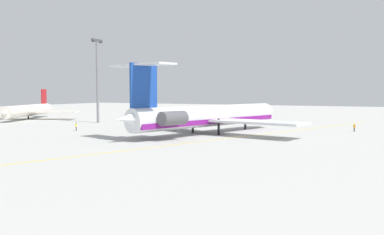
{
  "coord_description": "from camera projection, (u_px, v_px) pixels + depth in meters",
  "views": [
    {
      "loc": [
        -74.29,
        -27.69,
        8.51
      ],
      "look_at": [
        2.57,
        11.2,
        3.11
      ],
      "focal_mm": 39.3,
      "sensor_mm": 36.0,
      "label": 1
    }
  ],
  "objects": [
    {
      "name": "main_jetliner",
      "position": [
        206.0,
        116.0,
        83.53
      ],
      "size": [
        44.66,
        40.03,
        13.25
      ],
      "rotation": [
        0.0,
        0.0,
        -0.28
      ],
      "color": "silver",
      "rests_on": "ground"
    },
    {
      "name": "safety_cone_nose",
      "position": [
        215.0,
        122.0,
        112.26
      ],
      "size": [
        0.4,
        0.4,
        0.55
      ],
      "primitive_type": "cone",
      "color": "#EA590F",
      "rests_on": "ground"
    },
    {
      "name": "airliner_mid_left",
      "position": [
        27.0,
        111.0,
        126.31
      ],
      "size": [
        29.23,
        29.49,
        9.19
      ],
      "rotation": [
        0.0,
        0.0,
        3.57
      ],
      "color": "silver",
      "rests_on": "ground"
    },
    {
      "name": "ground_crew_starboard",
      "position": [
        354.0,
        126.0,
        88.33
      ],
      "size": [
        0.28,
        0.44,
        1.75
      ],
      "rotation": [
        0.0,
        0.0,
        3.36
      ],
      "color": "black",
      "rests_on": "ground"
    },
    {
      "name": "ground",
      "position": [
        239.0,
        136.0,
        79.16
      ],
      "size": [
        350.22,
        350.22,
        0.0
      ],
      "primitive_type": "plane",
      "color": "#ADADA8"
    },
    {
      "name": "taxiway_centreline",
      "position": [
        252.0,
        136.0,
        80.68
      ],
      "size": [
        96.63,
        33.51,
        0.01
      ],
      "primitive_type": "cube",
      "rotation": [
        0.0,
        0.0,
        -0.33
      ],
      "color": "gold",
      "rests_on": "ground"
    },
    {
      "name": "ground_crew_near_nose",
      "position": [
        76.0,
        125.0,
        90.34
      ],
      "size": [
        0.44,
        0.29,
        1.81
      ],
      "rotation": [
        0.0,
        0.0,
        5.01
      ],
      "color": "black",
      "rests_on": "ground"
    },
    {
      "name": "ground_crew_portside",
      "position": [
        215.0,
        119.0,
        110.54
      ],
      "size": [
        0.36,
        0.32,
        1.78
      ],
      "rotation": [
        0.0,
        0.0,
        5.42
      ],
      "color": "black",
      "rests_on": "ground"
    },
    {
      "name": "light_mast",
      "position": [
        97.0,
        77.0,
        112.66
      ],
      "size": [
        4.0,
        0.7,
        22.4
      ],
      "color": "slate",
      "rests_on": "ground"
    },
    {
      "name": "ground_crew_near_tail",
      "position": [
        190.0,
        118.0,
        113.92
      ],
      "size": [
        0.29,
        0.45,
        1.83
      ],
      "rotation": [
        0.0,
        0.0,
        3.4
      ],
      "color": "black",
      "rests_on": "ground"
    }
  ]
}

